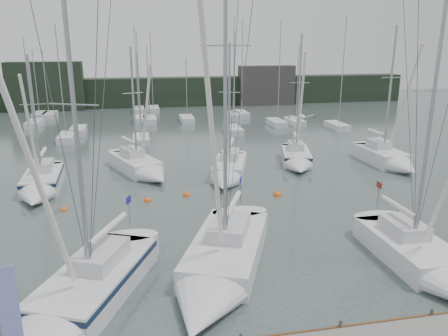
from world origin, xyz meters
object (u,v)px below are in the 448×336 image
(sailboat_near_left, at_px, (73,305))
(sailboat_mid_e, at_px, (390,160))
(sailboat_mid_d, at_px, (297,160))
(dock_banner, at_px, (6,318))
(buoy_a, at_px, (148,201))
(sailboat_mid_c, at_px, (228,173))
(sailboat_near_right, at_px, (431,266))
(sailboat_near_center, at_px, (217,273))
(buoy_c, at_px, (64,210))
(sailboat_mid_b, at_px, (143,169))
(sailboat_mid_a, at_px, (40,185))
(buoy_b, at_px, (277,195))
(buoy_d, at_px, (187,196))

(sailboat_near_left, xyz_separation_m, sailboat_mid_e, (25.63, 18.34, 0.01))
(sailboat_mid_d, xyz_separation_m, dock_banner, (-18.58, -24.41, 2.42))
(buoy_a, distance_m, dock_banner, 18.54)
(sailboat_near_left, xyz_separation_m, sailboat_mid_c, (10.17, 17.42, -0.02))
(sailboat_near_right, relative_size, sailboat_mid_c, 1.27)
(sailboat_mid_e, bearing_deg, sailboat_mid_c, -178.15)
(sailboat_mid_e, bearing_deg, sailboat_near_center, -140.39)
(sailboat_near_center, bearing_deg, sailboat_near_right, 15.69)
(sailboat_near_center, distance_m, dock_banner, 9.71)
(buoy_a, bearing_deg, buoy_c, -172.75)
(sailboat_near_center, relative_size, buoy_a, 32.45)
(sailboat_mid_c, relative_size, dock_banner, 2.68)
(sailboat_mid_b, bearing_deg, sailboat_mid_a, 179.98)
(sailboat_mid_a, relative_size, buoy_b, 17.03)
(sailboat_near_center, relative_size, sailboat_mid_c, 1.57)
(sailboat_near_center, xyz_separation_m, sailboat_mid_e, (19.29, 16.87, 0.04))
(sailboat_near_left, height_order, buoy_c, sailboat_near_left)
(sailboat_mid_a, bearing_deg, buoy_a, -25.31)
(sailboat_mid_a, distance_m, sailboat_mid_d, 22.10)
(sailboat_near_right, xyz_separation_m, buoy_a, (-13.31, 13.44, -0.57))
(sailboat_mid_b, distance_m, buoy_a, 6.57)
(sailboat_near_left, bearing_deg, buoy_c, 123.86)
(sailboat_near_left, relative_size, sailboat_mid_e, 1.10)
(buoy_c, bearing_deg, sailboat_near_right, -33.76)
(sailboat_near_left, relative_size, sailboat_mid_a, 1.33)
(sailboat_mid_c, bearing_deg, sailboat_near_right, -51.46)
(sailboat_mid_c, relative_size, buoy_d, 20.96)
(sailboat_near_left, bearing_deg, sailboat_mid_e, 59.45)
(sailboat_mid_d, bearing_deg, sailboat_mid_a, -155.84)
(sailboat_mid_b, distance_m, dock_banner, 24.76)
(sailboat_near_center, height_order, sailboat_mid_a, sailboat_near_center)
(buoy_c, bearing_deg, sailboat_mid_b, 52.86)
(sailboat_near_right, xyz_separation_m, sailboat_mid_e, (8.88, 18.19, 0.07))
(buoy_d, bearing_deg, sailboat_mid_e, 12.14)
(buoy_b, height_order, dock_banner, dock_banner)
(buoy_c, distance_m, buoy_d, 8.71)
(sailboat_near_left, distance_m, sailboat_mid_a, 17.48)
(sailboat_mid_c, relative_size, sailboat_mid_e, 0.89)
(dock_banner, bearing_deg, sailboat_near_right, -2.39)
(buoy_b, bearing_deg, buoy_a, 176.11)
(sailboat_mid_a, distance_m, sailboat_mid_e, 30.16)
(sailboat_mid_d, bearing_deg, buoy_a, -138.94)
(sailboat_near_left, distance_m, buoy_b, 18.39)
(sailboat_mid_c, xyz_separation_m, buoy_b, (2.88, -4.48, -0.61))
(sailboat_mid_c, xyz_separation_m, buoy_d, (-3.83, -3.23, -0.61))
(sailboat_mid_a, xyz_separation_m, buoy_b, (17.55, -3.96, -0.62))
(sailboat_mid_d, bearing_deg, sailboat_mid_b, -164.02)
(sailboat_mid_e, bearing_deg, buoy_c, -170.46)
(sailboat_near_center, relative_size, buoy_b, 28.63)
(sailboat_mid_e, xyz_separation_m, buoy_b, (-12.57, -5.41, -0.64))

